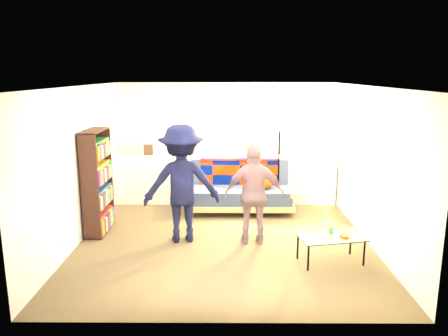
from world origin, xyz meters
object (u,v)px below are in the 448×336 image
at_px(person_left, 182,184).
at_px(futon_sofa, 241,190).
at_px(bookshelf, 97,185).
at_px(floor_lamp, 279,150).
at_px(coffee_table, 331,238).
at_px(person_right, 254,194).

bearing_deg(person_left, futon_sofa, -131.36).
bearing_deg(bookshelf, person_left, -15.17).
xyz_separation_m(bookshelf, floor_lamp, (3.11, 1.13, 0.38)).
relative_size(futon_sofa, floor_lamp, 1.21).
relative_size(coffee_table, person_right, 0.63).
height_order(floor_lamp, person_left, person_left).
bearing_deg(futon_sofa, bookshelf, -154.34).
relative_size(futon_sofa, coffee_table, 2.03).
bearing_deg(coffee_table, futon_sofa, 116.61).
distance_m(person_left, person_right, 1.13).
distance_m(futon_sofa, floor_lamp, 1.05).
bearing_deg(coffee_table, bookshelf, 161.32).
bearing_deg(futon_sofa, coffee_table, -63.39).
height_order(futon_sofa, bookshelf, bookshelf).
bearing_deg(coffee_table, person_left, 159.07).
bearing_deg(bookshelf, floor_lamp, 20.04).
xyz_separation_m(floor_lamp, person_left, (-1.68, -1.52, -0.25)).
relative_size(floor_lamp, person_right, 1.06).
distance_m(futon_sofa, person_right, 1.70).
height_order(bookshelf, floor_lamp, bookshelf).
bearing_deg(futon_sofa, person_left, -122.15).
distance_m(coffee_table, person_left, 2.37).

